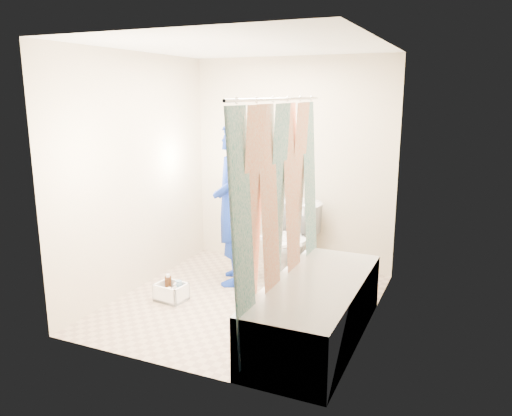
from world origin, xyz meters
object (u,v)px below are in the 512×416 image
at_px(toilet, 289,242).
at_px(plumber, 233,204).
at_px(bathtub, 316,308).
at_px(cleaning_caddy, 172,293).

relative_size(toilet, plumber, 0.48).
relative_size(bathtub, cleaning_caddy, 5.63).
relative_size(bathtub, plumber, 1.02).
bearing_deg(bathtub, plumber, 143.42).
distance_m(plumber, cleaning_caddy, 1.10).
xyz_separation_m(plumber, cleaning_caddy, (-0.32, -0.71, -0.78)).
bearing_deg(cleaning_caddy, plumber, 72.02).
xyz_separation_m(toilet, plumber, (-0.52, -0.33, 0.44)).
relative_size(plumber, cleaning_caddy, 5.52).
height_order(bathtub, toilet, toilet).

